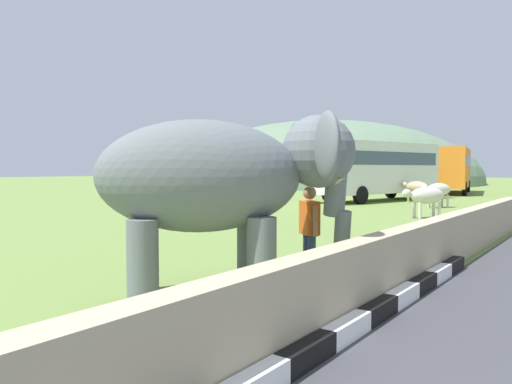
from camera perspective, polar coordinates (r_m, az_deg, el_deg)
name	(u,v)px	position (r m, az deg, el deg)	size (l,w,h in m)	color
barrier_parapet	(287,309)	(5.15, 3.68, -13.69)	(28.00, 0.36, 1.00)	tan
elephant	(225,178)	(7.33, -3.76, 1.64)	(3.88, 3.78, 2.81)	slate
person_handler	(309,228)	(8.38, 6.37, -4.31)	(0.47, 0.57, 1.66)	navy
bus_white	(378,166)	(29.95, 14.25, 2.97)	(9.81, 4.73, 3.50)	silver
bus_orange	(451,167)	(40.51, 22.13, 2.79)	(9.20, 4.08, 3.50)	orange
cow_near	(426,196)	(20.05, 19.55, -0.46)	(1.77, 1.45, 1.23)	beige
cow_mid	(416,187)	(28.96, 18.51, 0.52)	(1.13, 1.90, 1.23)	tan
cow_far	(438,190)	(25.48, 20.80, 0.19)	(1.87, 1.24, 1.23)	beige
hill_east	(330,183)	(64.70, 8.82, 1.06)	(46.71, 37.37, 16.29)	slate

